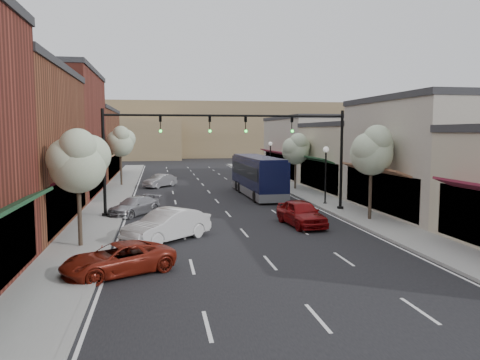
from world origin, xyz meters
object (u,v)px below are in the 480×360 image
parked_car_b (167,225)px  lamp_post_near (326,166)px  red_hatchback (301,213)px  lamp_post_far (270,155)px  parked_car_c (134,206)px  parked_car_a (118,259)px  parked_car_e (160,181)px  tree_right_far (296,148)px  tree_right_near (373,150)px  signal_mast_left (142,146)px  coach_bus (258,175)px  tree_left_near (79,160)px  tree_left_far (121,141)px  signal_mast_right (309,145)px

parked_car_b → lamp_post_near: bearing=86.6°
red_hatchback → lamp_post_far: bearing=74.3°
parked_car_c → parked_car_a: bearing=-53.4°
parked_car_e → lamp_post_near: bearing=-9.4°
tree_right_far → parked_car_c: 18.68m
tree_right_near → parked_car_e: 24.48m
signal_mast_left → coach_bus: (9.52, 8.68, -2.84)m
tree_left_near → parked_car_a: tree_left_near is taller
lamp_post_far → tree_right_far: bearing=-86.1°
signal_mast_left → parked_car_a: signal_mast_left is taller
signal_mast_left → lamp_post_far: 24.14m
tree_left_far → tree_right_near: bearing=-53.0°
tree_left_far → parked_car_e: bearing=-20.9°
lamp_post_near → lamp_post_far: same height
tree_right_far → coach_bus: bearing=-143.7°
tree_left_near → red_hatchback: size_ratio=1.27×
tree_left_near → parked_car_b: size_ratio=1.17×
red_hatchback → coach_bus: bearing=82.9°
coach_bus → parked_car_a: (-10.10, -21.19, -1.18)m
tree_left_far → signal_mast_left: bearing=-81.7°
signal_mast_right → tree_right_far: size_ratio=1.51×
lamp_post_far → parked_car_a: (-14.00, -32.51, -2.40)m
signal_mast_left → tree_left_far: bearing=98.3°
tree_left_far → parked_car_c: bearing=-83.2°
tree_left_far → lamp_post_far: 16.26m
parked_car_a → parked_car_e: parked_car_e is taller
tree_left_near → parked_car_a: size_ratio=1.30×
tree_right_near → signal_mast_right: bearing=123.9°
tree_left_far → lamp_post_far: (16.05, 2.06, -1.60)m
signal_mast_left → red_hatchback: size_ratio=1.84×
signal_mast_right → tree_right_near: signal_mast_right is taller
coach_bus → parked_car_a: bearing=-116.9°
tree_right_far → tree_left_near: (-16.60, -20.00, 0.23)m
coach_bus → parked_car_b: size_ratio=2.30×
parked_car_b → parked_car_e: size_ratio=1.25×
parked_car_b → signal_mast_left: bearing=149.0°
lamp_post_far → parked_car_e: lamp_post_far is taller
red_hatchback → parked_car_e: 22.63m
tree_right_near → parked_car_a: bearing=-149.8°
signal_mast_left → lamp_post_near: bearing=10.6°
red_hatchback → parked_car_b: bearing=-168.5°
tree_left_near → tree_left_far: size_ratio=0.93×
tree_right_far → tree_left_far: bearing=160.1°
parked_car_a → tree_right_far: bearing=122.8°
tree_right_near → tree_right_far: tree_right_near is taller
tree_right_far → parked_car_b: size_ratio=1.11×
signal_mast_left → parked_car_c: bearing=128.5°
parked_car_a → parked_car_c: 13.24m
parked_car_b → parked_car_e: 23.64m
lamp_post_near → parked_car_c: lamp_post_near is taller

